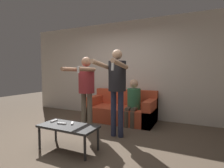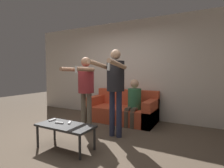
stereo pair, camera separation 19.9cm
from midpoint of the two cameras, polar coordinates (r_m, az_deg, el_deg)
The scene contains 10 objects.
ground_plane at distance 3.46m, azimuth -11.65°, elevation -17.98°, with size 14.00×14.00×0.00m, color brown.
wall_back at distance 5.02m, azimuth 2.65°, elevation 4.70°, with size 6.40×0.06×2.70m.
couch at distance 4.66m, azimuth 1.78°, elevation -8.66°, with size 1.77×0.88×0.80m.
person_standing_left at distance 3.78m, azimuth -9.99°, elevation -0.23°, with size 0.46×0.73×1.61m.
person_standing_right at distance 3.40m, azimuth -0.14°, elevation 0.78°, with size 0.47×0.81×1.72m.
person_seated at distance 4.27m, azimuth 5.62°, elevation -5.34°, with size 0.32×0.54×1.11m.
coffee_table at distance 3.09m, azimuth -15.95°, elevation -13.64°, with size 0.99×0.46×0.41m.
remote_near at distance 3.16m, azimuth -17.87°, elevation -12.20°, with size 0.15×0.07×0.02m.
remote_mid at distance 3.37m, azimuth -20.03°, elevation -11.24°, with size 0.04×0.15×0.02m.
remote_far at distance 3.14m, azimuth -14.72°, elevation -12.27°, with size 0.11×0.14×0.02m.
Camera 1 is at (1.87, -2.59, 1.30)m, focal length 28.00 mm.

